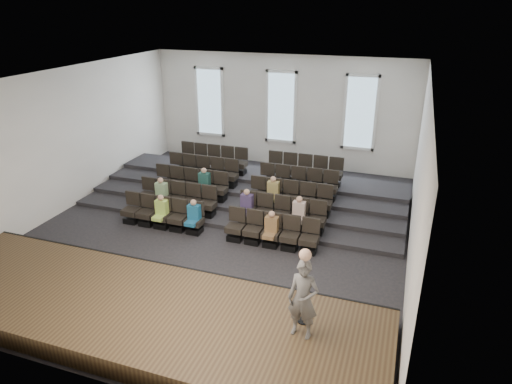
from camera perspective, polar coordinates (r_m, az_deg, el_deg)
ground at (r=15.50m, az=-4.28°, el=-4.54°), size 14.00×14.00×0.00m
ceiling at (r=13.94m, az=-4.89°, el=14.09°), size 12.00×14.00×0.02m
wall_back at (r=20.91m, az=3.19°, el=10.05°), size 12.00×0.04×5.00m
wall_front at (r=9.13m, az=-22.51°, el=-9.39°), size 12.00×0.04×5.00m
wall_left at (r=17.73m, az=-22.82°, el=5.96°), size 0.04×14.00×5.00m
wall_right at (r=13.42m, az=19.76°, el=1.35°), size 0.04×14.00×5.00m
stage at (r=11.59m, az=-14.55°, el=-14.30°), size 11.80×3.60×0.50m
stage_lip at (r=12.80m, az=-10.24°, el=-9.96°), size 11.80×0.06×0.52m
risers at (r=18.10m, az=-0.36°, el=0.36°), size 11.80×4.80×0.60m
seating_rows at (r=16.50m, az=-2.25°, el=-0.12°), size 6.80×4.70×1.67m
windows at (r=20.80m, az=3.14°, el=10.55°), size 8.44×0.10×3.24m
audience at (r=15.41m, az=-3.90°, el=-1.34°), size 5.45×2.64×1.10m
speaker at (r=9.73m, az=5.92°, el=-13.19°), size 0.70×0.50×1.80m
mic_stand at (r=10.31m, az=6.06°, el=-13.54°), size 0.29×0.29×1.71m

